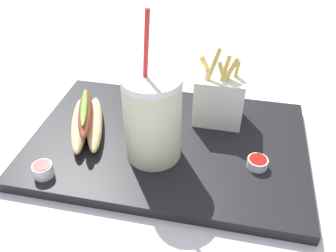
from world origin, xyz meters
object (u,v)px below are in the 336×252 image
(ketchup_cup_1, at_px, (257,162))
(ketchup_cup_2, at_px, (43,170))
(soda_cup, at_px, (153,118))
(fries_basket, at_px, (219,98))
(hot_dog_1, at_px, (87,121))

(ketchup_cup_1, xyz_separation_m, ketchup_cup_2, (0.34, 0.09, 0.00))
(soda_cup, xyz_separation_m, fries_basket, (-0.10, -0.12, -0.03))
(ketchup_cup_2, bearing_deg, hot_dog_1, -101.25)
(fries_basket, bearing_deg, hot_dog_1, 19.84)
(fries_basket, xyz_separation_m, ketchup_cup_2, (0.26, 0.21, -0.04))
(fries_basket, relative_size, ketchup_cup_1, 4.45)
(soda_cup, xyz_separation_m, ketchup_cup_1, (-0.18, -0.00, -0.07))
(soda_cup, height_order, ketchup_cup_2, soda_cup)
(soda_cup, bearing_deg, ketchup_cup_2, 28.60)
(soda_cup, distance_m, ketchup_cup_2, 0.20)
(fries_basket, xyz_separation_m, hot_dog_1, (0.24, 0.09, -0.03))
(ketchup_cup_1, height_order, ketchup_cup_2, ketchup_cup_2)
(fries_basket, distance_m, hot_dog_1, 0.25)
(fries_basket, bearing_deg, soda_cup, 51.29)
(ketchup_cup_1, relative_size, ketchup_cup_2, 1.06)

